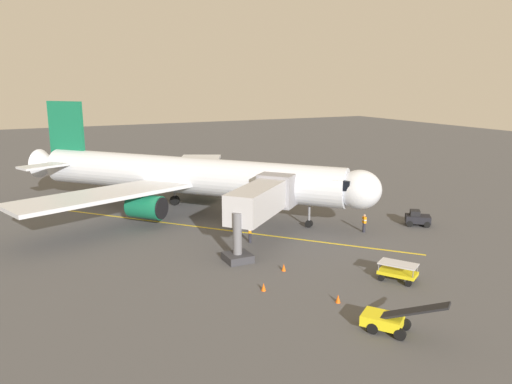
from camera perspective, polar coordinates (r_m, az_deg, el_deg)
name	(u,v)px	position (r m, az deg, el deg)	size (l,w,h in m)	color
ground_plane	(176,210)	(54.85, -9.09, -2.09)	(220.00, 220.00, 0.00)	#4C4C4F
apron_lead_in_line	(207,228)	(48.10, -5.66, -4.09)	(0.24, 40.00, 0.01)	yellow
airplane	(183,176)	(52.80, -8.34, 1.81)	(32.44, 33.58, 11.50)	silver
jet_bridge	(264,199)	(43.23, 0.95, -0.78)	(9.88, 9.05, 5.40)	#B7B7BC
ground_crew_marshaller	(364,223)	(47.37, 12.25, -3.48)	(0.30, 0.43, 1.71)	#23232D
ground_crew_wing_walker	(250,233)	(43.38, -0.70, -4.68)	(0.39, 0.47, 1.71)	#23232D
baggage_cart_near_nose	(398,272)	(36.89, 15.88, -8.73)	(2.57, 2.95, 1.27)	yellow
belt_loader_portside	(388,319)	(29.75, 14.82, -13.90)	(3.63, 4.42, 2.32)	yellow
tug_starboard_side	(274,176)	(70.27, 2.03, 1.89)	(2.73, 2.40, 1.50)	#9E9EA3
tug_rear_apron	(417,218)	(50.98, 17.94, -2.88)	(2.74, 2.59, 1.50)	black
safety_cone_nose_left	(264,287)	(34.02, 0.87, -10.78)	(0.32, 0.32, 0.55)	#F2590F
safety_cone_nose_right	(338,299)	(32.76, 9.35, -11.92)	(0.32, 0.32, 0.55)	#F2590F
safety_cone_wing_port	(284,267)	(37.39, 3.19, -8.58)	(0.32, 0.32, 0.55)	#F2590F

